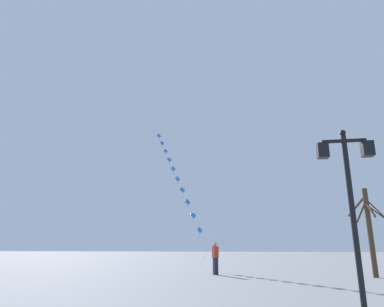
% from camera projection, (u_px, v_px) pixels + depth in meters
% --- Properties ---
extents(ground_plane, '(160.00, 160.00, 0.00)m').
position_uv_depth(ground_plane, '(265.00, 271.00, 21.32)').
color(ground_plane, gray).
extents(twin_lantern_lamp_post, '(1.41, 0.28, 4.51)m').
position_uv_depth(twin_lantern_lamp_post, '(349.00, 180.00, 8.81)').
color(twin_lantern_lamp_post, black).
rests_on(twin_lantern_lamp_post, ground_plane).
extents(kite_train, '(6.65, 10.10, 12.21)m').
position_uv_depth(kite_train, '(178.00, 180.00, 27.18)').
color(kite_train, brown).
rests_on(kite_train, ground_plane).
extents(kite_flyer, '(0.43, 0.61, 1.71)m').
position_uv_depth(kite_flyer, '(215.00, 257.00, 18.41)').
color(kite_flyer, '#1E1E2D').
rests_on(kite_flyer, ground_plane).
extents(bare_tree, '(1.71, 1.88, 4.38)m').
position_uv_depth(bare_tree, '(369.00, 228.00, 17.13)').
color(bare_tree, '#423323').
rests_on(bare_tree, ground_plane).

